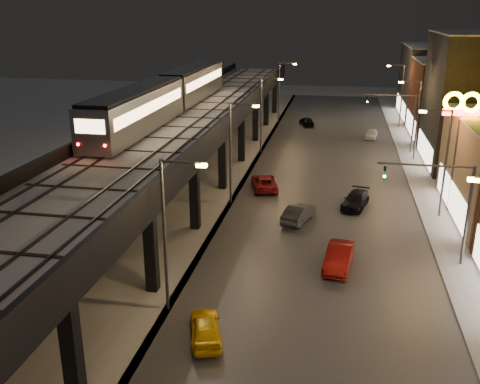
{
  "coord_description": "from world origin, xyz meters",
  "views": [
    {
      "loc": [
        8.34,
        -12.72,
        16.46
      ],
      "look_at": [
        2.21,
        20.01,
        5.0
      ],
      "focal_mm": 40.0,
      "sensor_mm": 36.0,
      "label": 1
    }
  ],
  "objects_px": {
    "car_onc_red": "(371,134)",
    "car_taxi": "(206,329)",
    "car_far_white": "(307,122)",
    "subway_train": "(170,94)",
    "car_onc_silver": "(339,258)",
    "car_near_white": "(299,214)",
    "car_onc_white": "(355,201)",
    "car_mid_silver": "(264,183)"
  },
  "relations": [
    {
      "from": "car_mid_silver",
      "to": "car_onc_red",
      "type": "height_order",
      "value": "car_mid_silver"
    },
    {
      "from": "car_onc_silver",
      "to": "car_onc_red",
      "type": "height_order",
      "value": "car_onc_silver"
    },
    {
      "from": "car_onc_white",
      "to": "car_onc_red",
      "type": "xyz_separation_m",
      "value": [
        2.5,
        26.94,
        -0.03
      ]
    },
    {
      "from": "car_taxi",
      "to": "car_onc_red",
      "type": "distance_m",
      "value": 49.54
    },
    {
      "from": "car_near_white",
      "to": "car_onc_silver",
      "type": "distance_m",
      "value": 8.4
    },
    {
      "from": "car_near_white",
      "to": "subway_train",
      "type": "bearing_deg",
      "value": -21.7
    },
    {
      "from": "car_onc_silver",
      "to": "car_onc_white",
      "type": "height_order",
      "value": "car_onc_silver"
    },
    {
      "from": "car_onc_silver",
      "to": "car_near_white",
      "type": "bearing_deg",
      "value": 120.74
    },
    {
      "from": "car_onc_white",
      "to": "car_near_white",
      "type": "bearing_deg",
      "value": -124.34
    },
    {
      "from": "car_mid_silver",
      "to": "subway_train",
      "type": "bearing_deg",
      "value": -33.08
    },
    {
      "from": "car_taxi",
      "to": "car_onc_silver",
      "type": "bearing_deg",
      "value": -142.53
    },
    {
      "from": "car_taxi",
      "to": "car_onc_silver",
      "type": "relative_size",
      "value": 0.86
    },
    {
      "from": "car_mid_silver",
      "to": "car_onc_red",
      "type": "distance_m",
      "value": 25.97
    },
    {
      "from": "car_onc_silver",
      "to": "car_far_white",
      "type": "bearing_deg",
      "value": 104.05
    },
    {
      "from": "car_onc_silver",
      "to": "car_mid_silver",
      "type": "bearing_deg",
      "value": 122.75
    },
    {
      "from": "car_onc_silver",
      "to": "car_onc_white",
      "type": "xyz_separation_m",
      "value": [
        1.28,
        11.89,
        -0.11
      ]
    },
    {
      "from": "subway_train",
      "to": "car_onc_silver",
      "type": "height_order",
      "value": "subway_train"
    },
    {
      "from": "car_onc_silver",
      "to": "car_onc_white",
      "type": "distance_m",
      "value": 11.96
    },
    {
      "from": "car_onc_red",
      "to": "car_taxi",
      "type": "bearing_deg",
      "value": -93.22
    },
    {
      "from": "subway_train",
      "to": "car_far_white",
      "type": "relative_size",
      "value": 9.36
    },
    {
      "from": "car_mid_silver",
      "to": "car_onc_silver",
      "type": "distance_m",
      "value": 16.91
    },
    {
      "from": "car_mid_silver",
      "to": "car_onc_silver",
      "type": "xyz_separation_m",
      "value": [
        7.22,
        -15.3,
        0.08
      ]
    },
    {
      "from": "car_far_white",
      "to": "car_onc_white",
      "type": "xyz_separation_m",
      "value": [
        6.51,
        -33.72,
        -0.01
      ]
    },
    {
      "from": "car_far_white",
      "to": "car_onc_silver",
      "type": "relative_size",
      "value": 0.84
    },
    {
      "from": "car_near_white",
      "to": "car_onc_red",
      "type": "relative_size",
      "value": 1.18
    },
    {
      "from": "car_onc_silver",
      "to": "car_onc_red",
      "type": "relative_size",
      "value": 1.26
    },
    {
      "from": "car_onc_white",
      "to": "car_onc_red",
      "type": "distance_m",
      "value": 27.05
    },
    {
      "from": "car_onc_red",
      "to": "subway_train",
      "type": "bearing_deg",
      "value": -127.44
    },
    {
      "from": "car_onc_silver",
      "to": "car_onc_white",
      "type": "relative_size",
      "value": 1.03
    },
    {
      "from": "car_taxi",
      "to": "car_far_white",
      "type": "height_order",
      "value": "car_taxi"
    },
    {
      "from": "subway_train",
      "to": "car_mid_silver",
      "type": "distance_m",
      "value": 13.22
    },
    {
      "from": "subway_train",
      "to": "car_near_white",
      "type": "height_order",
      "value": "subway_train"
    },
    {
      "from": "car_onc_silver",
      "to": "car_onc_white",
      "type": "bearing_deg",
      "value": 91.37
    },
    {
      "from": "subway_train",
      "to": "car_far_white",
      "type": "bearing_deg",
      "value": 65.68
    },
    {
      "from": "car_taxi",
      "to": "car_far_white",
      "type": "distance_m",
      "value": 55.22
    },
    {
      "from": "car_mid_silver",
      "to": "car_far_white",
      "type": "relative_size",
      "value": 1.27
    },
    {
      "from": "car_near_white",
      "to": "car_onc_white",
      "type": "xyz_separation_m",
      "value": [
        4.59,
        4.17,
        -0.06
      ]
    },
    {
      "from": "car_mid_silver",
      "to": "car_far_white",
      "type": "distance_m",
      "value": 30.38
    },
    {
      "from": "car_far_white",
      "to": "car_onc_white",
      "type": "height_order",
      "value": "car_far_white"
    },
    {
      "from": "car_taxi",
      "to": "car_onc_white",
      "type": "bearing_deg",
      "value": -127.91
    },
    {
      "from": "car_near_white",
      "to": "car_onc_white",
      "type": "bearing_deg",
      "value": -121.44
    },
    {
      "from": "car_far_white",
      "to": "subway_train",
      "type": "bearing_deg",
      "value": 48.06
    }
  ]
}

